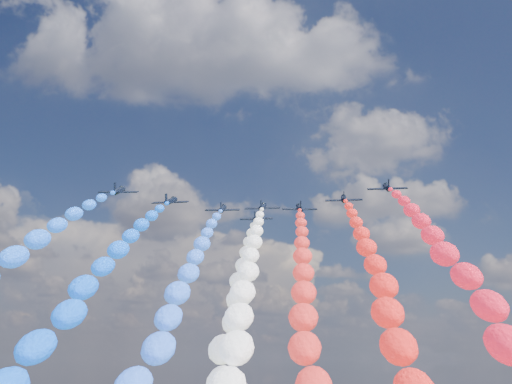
# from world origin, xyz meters

# --- Properties ---
(jet_0) EXTENTS (10.67, 13.98, 7.37)m
(jet_0) POSITION_xyz_m (-34.45, -7.04, 109.92)
(jet_0) COLOR black
(jet_1) EXTENTS (10.74, 14.02, 7.37)m
(jet_1) POSITION_xyz_m (-23.31, 4.49, 109.92)
(jet_1) COLOR black
(trail_1) EXTENTS (5.49, 115.04, 64.03)m
(trail_1) POSITION_xyz_m (-23.31, -55.52, 78.68)
(trail_1) COLOR blue
(jet_2) EXTENTS (10.00, 13.50, 7.37)m
(jet_2) POSITION_xyz_m (-10.20, 14.23, 109.92)
(jet_2) COLOR black
(trail_2) EXTENTS (5.49, 115.04, 64.03)m
(trail_2) POSITION_xyz_m (-10.20, -45.78, 78.68)
(trail_2) COLOR blue
(jet_3) EXTENTS (10.48, 13.84, 7.37)m
(jet_3) POSITION_xyz_m (1.34, 12.82, 109.92)
(jet_3) COLOR black
(trail_3) EXTENTS (5.49, 115.04, 64.03)m
(trail_3) POSITION_xyz_m (1.34, -47.19, 78.68)
(trail_3) COLOR white
(jet_4) EXTENTS (10.50, 13.86, 7.37)m
(jet_4) POSITION_xyz_m (-1.19, 26.42, 109.92)
(jet_4) COLOR black
(trail_4) EXTENTS (5.49, 115.04, 64.03)m
(trail_4) POSITION_xyz_m (-1.19, -33.60, 78.68)
(trail_4) COLOR white
(jet_5) EXTENTS (10.75, 14.03, 7.37)m
(jet_5) POSITION_xyz_m (11.74, 14.64, 109.92)
(jet_5) COLOR black
(trail_5) EXTENTS (5.49, 115.04, 64.03)m
(trail_5) POSITION_xyz_m (11.74, -45.37, 78.68)
(trail_5) COLOR red
(jet_6) EXTENTS (10.71, 14.00, 7.37)m
(jet_6) POSITION_xyz_m (23.62, 5.02, 109.92)
(jet_6) COLOR black
(trail_6) EXTENTS (5.49, 115.04, 64.03)m
(trail_6) POSITION_xyz_m (23.62, -54.99, 78.68)
(trail_6) COLOR red
(jet_7) EXTENTS (10.60, 13.93, 7.37)m
(jet_7) POSITION_xyz_m (33.60, -5.96, 109.92)
(jet_7) COLOR black
(trail_7) EXTENTS (5.49, 115.04, 64.03)m
(trail_7) POSITION_xyz_m (33.60, -65.97, 78.68)
(trail_7) COLOR red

